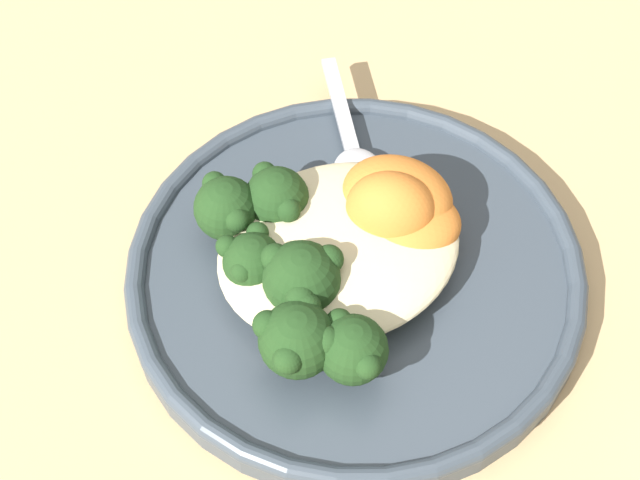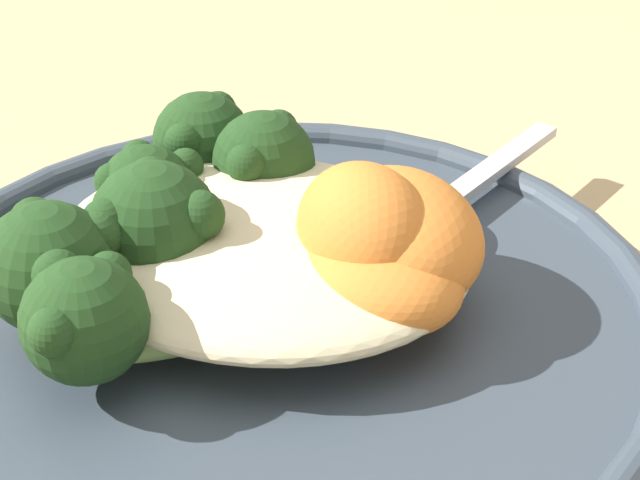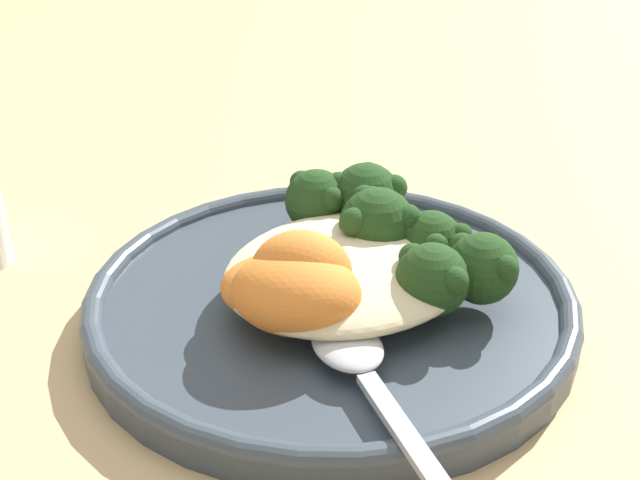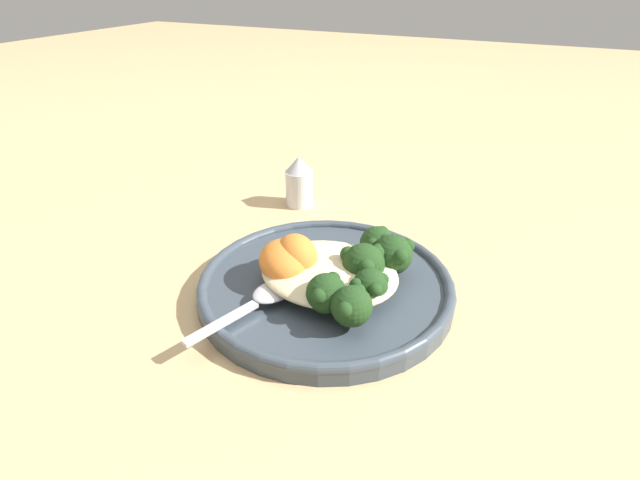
% 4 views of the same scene
% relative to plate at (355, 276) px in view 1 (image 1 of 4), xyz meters
% --- Properties ---
extents(ground_plane, '(4.00, 4.00, 0.00)m').
position_rel_plate_xyz_m(ground_plane, '(-0.00, -0.02, -0.01)').
color(ground_plane, tan).
extents(plate, '(0.26, 0.26, 0.02)m').
position_rel_plate_xyz_m(plate, '(0.00, 0.00, 0.00)').
color(plate, '#38424C').
rests_on(plate, ground_plane).
extents(quinoa_mound, '(0.14, 0.12, 0.02)m').
position_rel_plate_xyz_m(quinoa_mound, '(0.01, -0.01, 0.02)').
color(quinoa_mound, beige).
rests_on(quinoa_mound, plate).
extents(broccoli_stalk_0, '(0.08, 0.10, 0.04)m').
position_rel_plate_xyz_m(broccoli_stalk_0, '(0.01, -0.04, 0.03)').
color(broccoli_stalk_0, '#8EB25B').
rests_on(broccoli_stalk_0, plate).
extents(broccoli_stalk_1, '(0.10, 0.09, 0.04)m').
position_rel_plate_xyz_m(broccoli_stalk_1, '(0.04, -0.05, 0.03)').
color(broccoli_stalk_1, '#8EB25B').
rests_on(broccoli_stalk_1, plate).
extents(broccoli_stalk_2, '(0.11, 0.06, 0.03)m').
position_rel_plate_xyz_m(broccoli_stalk_2, '(0.04, -0.02, 0.02)').
color(broccoli_stalk_2, '#8EB25B').
rests_on(broccoli_stalk_2, plate).
extents(broccoli_stalk_3, '(0.09, 0.05, 0.04)m').
position_rel_plate_xyz_m(broccoli_stalk_3, '(0.03, 0.01, 0.03)').
color(broccoli_stalk_3, '#8EB25B').
rests_on(broccoli_stalk_3, plate).
extents(broccoli_stalk_4, '(0.11, 0.07, 0.04)m').
position_rel_plate_xyz_m(broccoli_stalk_4, '(0.05, 0.03, 0.03)').
color(broccoli_stalk_4, '#8EB25B').
rests_on(broccoli_stalk_4, plate).
extents(broccoli_stalk_5, '(0.08, 0.09, 0.04)m').
position_rel_plate_xyz_m(broccoli_stalk_5, '(0.03, 0.05, 0.03)').
color(broccoli_stalk_5, '#8EB25B').
rests_on(broccoli_stalk_5, plate).
extents(sweet_potato_chunk_0, '(0.08, 0.07, 0.03)m').
position_rel_plate_xyz_m(sweet_potato_chunk_0, '(-0.04, -0.00, 0.03)').
color(sweet_potato_chunk_0, orange).
rests_on(sweet_potato_chunk_0, plate).
extents(sweet_potato_chunk_1, '(0.08, 0.08, 0.04)m').
position_rel_plate_xyz_m(sweet_potato_chunk_1, '(-0.04, -0.02, 0.03)').
color(sweet_potato_chunk_1, orange).
rests_on(sweet_potato_chunk_1, plate).
extents(sweet_potato_chunk_2, '(0.07, 0.06, 0.05)m').
position_rel_plate_xyz_m(sweet_potato_chunk_2, '(-0.03, -0.01, 0.03)').
color(sweet_potato_chunk_2, orange).
rests_on(sweet_potato_chunk_2, plate).
extents(spoon, '(0.06, 0.12, 0.01)m').
position_rel_plate_xyz_m(spoon, '(-0.04, -0.06, 0.01)').
color(spoon, '#B7B7BC').
rests_on(spoon, plate).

